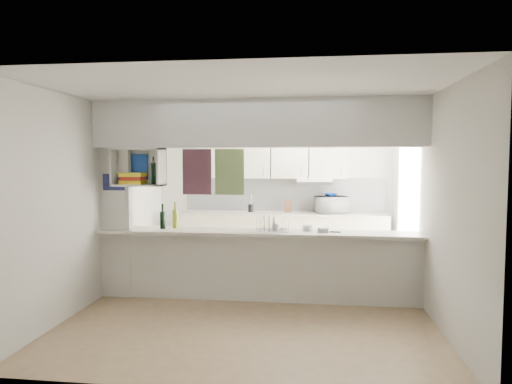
% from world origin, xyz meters
% --- Properties ---
extents(floor, '(4.80, 4.80, 0.00)m').
position_xyz_m(floor, '(0.00, 0.00, 0.00)').
color(floor, '#917454').
rests_on(floor, ground).
extents(ceiling, '(4.80, 4.80, 0.00)m').
position_xyz_m(ceiling, '(0.00, 0.00, 2.60)').
color(ceiling, white).
rests_on(ceiling, wall_back).
extents(wall_back, '(4.20, 0.00, 4.20)m').
position_xyz_m(wall_back, '(0.00, 2.40, 1.30)').
color(wall_back, silver).
rests_on(wall_back, floor).
extents(wall_left, '(0.00, 4.80, 4.80)m').
position_xyz_m(wall_left, '(-2.10, 0.00, 1.30)').
color(wall_left, silver).
rests_on(wall_left, floor).
extents(wall_right, '(0.00, 4.80, 4.80)m').
position_xyz_m(wall_right, '(2.10, 0.00, 1.30)').
color(wall_right, silver).
rests_on(wall_right, floor).
extents(servery_partition, '(4.20, 0.50, 2.60)m').
position_xyz_m(servery_partition, '(-0.17, 0.00, 1.66)').
color(servery_partition, silver).
rests_on(servery_partition, floor).
extents(cubby_shelf, '(0.65, 0.35, 0.50)m').
position_xyz_m(cubby_shelf, '(-1.57, -0.06, 1.71)').
color(cubby_shelf, white).
rests_on(cubby_shelf, bulkhead).
extents(kitchen_run, '(3.60, 0.63, 2.24)m').
position_xyz_m(kitchen_run, '(0.16, 2.14, 0.83)').
color(kitchen_run, beige).
rests_on(kitchen_run, floor).
extents(microwave, '(0.61, 0.50, 0.29)m').
position_xyz_m(microwave, '(1.05, 2.14, 1.07)').
color(microwave, white).
rests_on(microwave, bench_top).
extents(bowl, '(0.23, 0.23, 0.06)m').
position_xyz_m(bowl, '(1.03, 2.15, 1.24)').
color(bowl, navy).
rests_on(bowl, microwave).
extents(dish_rack, '(0.46, 0.36, 0.23)m').
position_xyz_m(dish_rack, '(0.20, 0.03, 1.01)').
color(dish_rack, silver).
rests_on(dish_rack, breakfast_bar).
extents(cup, '(0.14, 0.14, 0.09)m').
position_xyz_m(cup, '(0.25, -0.02, 0.98)').
color(cup, white).
rests_on(cup, dish_rack).
extents(wine_bottles, '(0.22, 0.15, 0.35)m').
position_xyz_m(wine_bottles, '(-1.20, 0.07, 1.05)').
color(wine_bottles, black).
rests_on(wine_bottles, breakfast_bar).
extents(plastic_tubs, '(0.49, 0.22, 0.07)m').
position_xyz_m(plastic_tubs, '(0.74, 0.04, 0.95)').
color(plastic_tubs, silver).
rests_on(plastic_tubs, breakfast_bar).
extents(utensil_jar, '(0.10, 0.10, 0.14)m').
position_xyz_m(utensil_jar, '(-0.37, 2.15, 0.99)').
color(utensil_jar, black).
rests_on(utensil_jar, bench_top).
extents(knife_block, '(0.12, 0.09, 0.22)m').
position_xyz_m(knife_block, '(0.29, 2.18, 1.03)').
color(knife_block, '#52301C').
rests_on(knife_block, bench_top).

